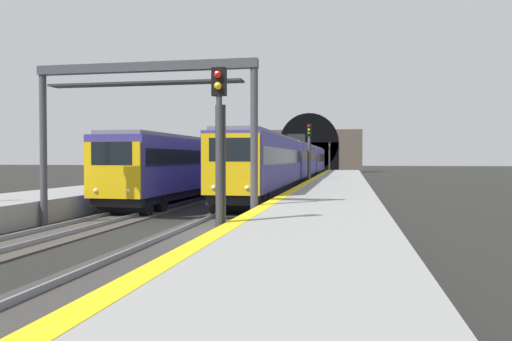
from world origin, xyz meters
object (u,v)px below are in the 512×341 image
at_px(railway_signal_near, 219,147).
at_px(railway_signal_mid, 309,150).
at_px(train_main_approaching, 296,161).
at_px(train_adjacent_platform, 223,164).
at_px(railway_signal_far, 329,155).
at_px(overhead_signal_gantry, 144,102).

bearing_deg(railway_signal_near, railway_signal_mid, -180.00).
height_order(train_main_approaching, railway_signal_near, railway_signal_near).
relative_size(train_adjacent_platform, railway_signal_far, 7.03).
relative_size(train_adjacent_platform, overhead_signal_gantry, 4.28).
distance_m(railway_signal_mid, overhead_signal_gantry, 24.64).
xyz_separation_m(railway_signal_mid, railway_signal_far, (41.90, 0.00, -0.11)).
height_order(train_main_approaching, train_adjacent_platform, train_main_approaching).
relative_size(railway_signal_near, railway_signal_mid, 0.91).
bearing_deg(railway_signal_far, railway_signal_near, 0.00).
bearing_deg(railway_signal_near, train_adjacent_platform, -165.61).
bearing_deg(railway_signal_near, train_main_approaching, -177.09).
relative_size(train_main_approaching, railway_signal_far, 10.23).
bearing_deg(overhead_signal_gantry, railway_signal_mid, -10.21).
distance_m(train_main_approaching, overhead_signal_gantry, 31.61).
height_order(train_main_approaching, overhead_signal_gantry, overhead_signal_gantry).
distance_m(railway_signal_near, railway_signal_mid, 29.35).
relative_size(train_adjacent_platform, railway_signal_near, 7.43).
bearing_deg(railway_signal_far, railway_signal_mid, 0.00).
distance_m(railway_signal_mid, railway_signal_far, 41.90).
bearing_deg(railway_signal_far, train_main_approaching, -3.06).
bearing_deg(railway_signal_far, overhead_signal_gantry, -3.77).
xyz_separation_m(train_main_approaching, railway_signal_near, (-36.57, -1.86, 0.61)).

